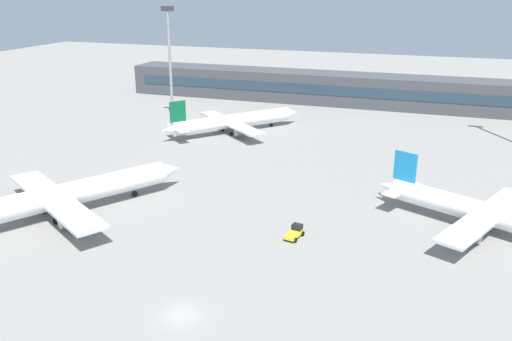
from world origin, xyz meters
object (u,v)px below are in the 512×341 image
(airplane_near, at_px, (62,196))
(floodlight_tower_east, at_px, (170,57))
(baggage_tug_yellow, at_px, (295,232))
(airplane_mid, at_px, (495,216))
(airplane_far, at_px, (234,121))

(airplane_near, distance_m, floodlight_tower_east, 63.75)
(airplane_near, height_order, baggage_tug_yellow, airplane_near)
(airplane_mid, relative_size, airplane_far, 1.17)
(airplane_near, height_order, airplane_mid, airplane_near)
(airplane_mid, height_order, baggage_tug_yellow, airplane_mid)
(baggage_tug_yellow, distance_m, floodlight_tower_east, 76.55)
(baggage_tug_yellow, bearing_deg, airplane_near, -173.33)
(airplane_mid, relative_size, floodlight_tower_east, 1.22)
(airplane_far, relative_size, baggage_tug_yellow, 7.92)
(airplane_mid, xyz_separation_m, floodlight_tower_east, (-75.52, 46.50, 13.72))
(airplane_far, bearing_deg, airplane_near, -97.47)
(airplane_mid, xyz_separation_m, baggage_tug_yellow, (-26.67, -10.30, -2.03))
(airplane_near, bearing_deg, airplane_far, 82.53)
(airplane_far, relative_size, floodlight_tower_east, 1.04)
(airplane_near, relative_size, baggage_tug_yellow, 9.89)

